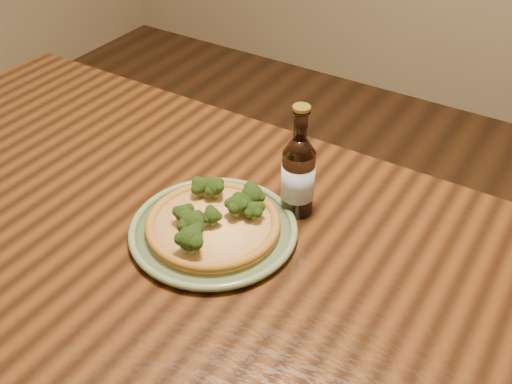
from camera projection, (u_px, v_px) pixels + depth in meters
The scene contains 4 objects.
table at pixel (167, 277), 1.13m from camera, with size 1.60×0.90×0.75m.
plate at pixel (213, 230), 1.08m from camera, with size 0.31×0.31×0.02m.
pizza at pixel (213, 222), 1.07m from camera, with size 0.24×0.24×0.07m.
beer_bottle at pixel (298, 175), 1.09m from camera, with size 0.06×0.06×0.23m.
Camera 1 is at (0.57, -0.49, 1.47)m, focal length 42.00 mm.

